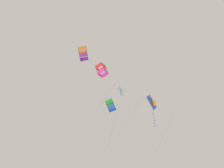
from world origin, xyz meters
TOP-DOWN VIEW (x-y plane):
  - kite_box_near_left at (5.35, -3.45)m, footprint 2.50×2.07m
  - kite_delta_low_drifter at (-5.39, 0.38)m, footprint 2.69×3.64m
  - kite_box_mid_left at (2.04, 1.31)m, footprint 3.61×3.90m
  - kite_diamond_near_right at (1.83, -1.90)m, footprint 2.96×4.02m
  - kite_box_highest at (3.30, 3.56)m, footprint 1.77×1.77m

SIDE VIEW (x-z plane):
  - kite_delta_low_drifter at x=-5.39m, z-range 28.18..35.27m
  - kite_box_near_left at x=5.35m, z-range 32.05..39.69m
  - kite_diamond_near_right at x=1.83m, z-range 32.44..40.72m
  - kite_box_mid_left at x=2.04m, z-range 34.47..42.61m
  - kite_box_highest at x=3.30m, z-range 39.81..41.69m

